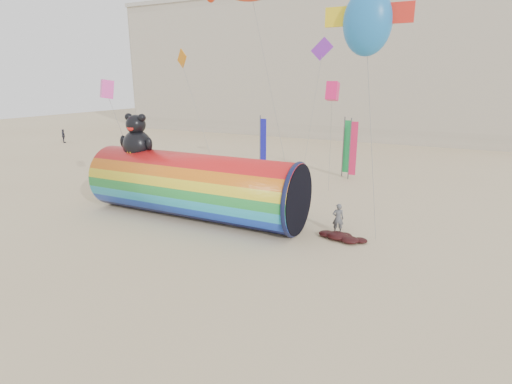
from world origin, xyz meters
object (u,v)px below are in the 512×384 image
at_px(kite_handler, 338,218).
at_px(fabric_bundle, 341,237).
at_px(hotel_building, 310,67).
at_px(windsock_assembly, 194,184).

relative_size(kite_handler, fabric_bundle, 0.65).
height_order(kite_handler, fabric_bundle, kite_handler).
xyz_separation_m(kite_handler, fabric_bundle, (0.44, -0.87, -0.68)).
distance_m(hotel_building, kite_handler, 46.40).
xyz_separation_m(hotel_building, kite_handler, (16.48, -42.33, -9.46)).
bearing_deg(fabric_bundle, hotel_building, 111.39).
bearing_deg(windsock_assembly, hotel_building, 100.19).
height_order(hotel_building, kite_handler, hotel_building).
relative_size(windsock_assembly, kite_handler, 7.99).
height_order(hotel_building, windsock_assembly, hotel_building).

